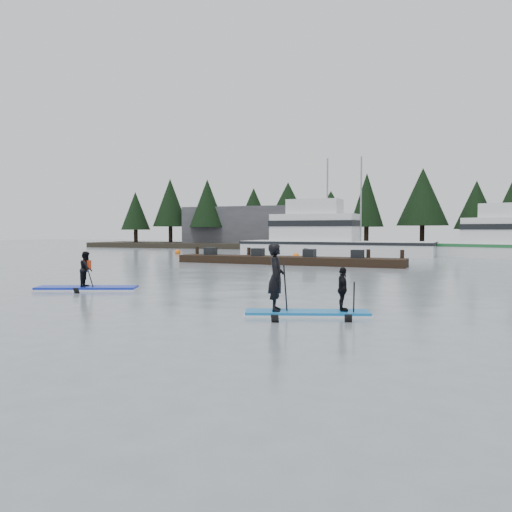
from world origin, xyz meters
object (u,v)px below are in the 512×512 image
(fishing_boat_large, at_px, (330,247))
(paddleboard_duo, at_px, (300,290))
(floating_dock, at_px, (287,260))
(paddleboard_solo, at_px, (87,279))

(fishing_boat_large, relative_size, paddleboard_duo, 5.14)
(fishing_boat_large, bearing_deg, floating_dock, -86.84)
(floating_dock, distance_m, paddleboard_solo, 15.88)
(floating_dock, height_order, paddleboard_duo, paddleboard_duo)
(floating_dock, xyz_separation_m, paddleboard_solo, (-2.78, -15.63, 0.17))
(floating_dock, relative_size, paddleboard_solo, 4.05)
(floating_dock, relative_size, paddleboard_duo, 4.55)
(fishing_boat_large, bearing_deg, paddleboard_duo, -76.00)
(fishing_boat_large, distance_m, floating_dock, 12.93)
(fishing_boat_large, distance_m, paddleboard_duo, 31.54)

